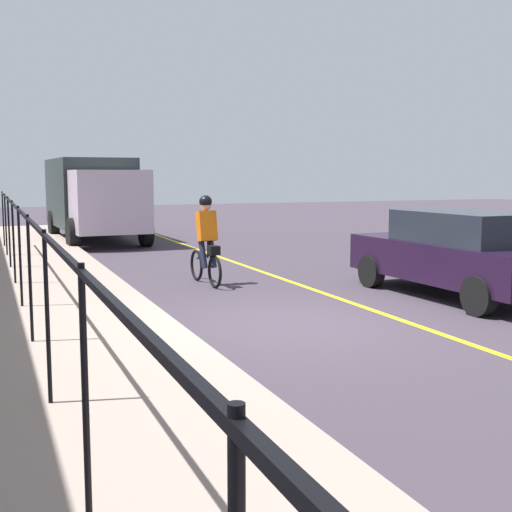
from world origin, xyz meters
TOP-DOWN VIEW (x-y plane):
  - ground_plane at (0.00, 0.00)m, footprint 80.00×80.00m
  - lane_line_centre at (0.00, -1.60)m, footprint 36.00×0.12m
  - sidewalk at (0.00, 3.40)m, footprint 40.00×3.20m
  - iron_fence at (1.00, 3.80)m, footprint 22.00×0.04m
  - cyclist_lead at (3.91, 0.15)m, footprint 1.71×0.38m
  - patrol_sedan at (0.88, -3.71)m, footprint 4.46×2.05m
  - box_truck_background at (14.06, 0.85)m, footprint 6.78×2.71m

SIDE VIEW (x-z plane):
  - ground_plane at x=0.00m, z-range 0.00..0.00m
  - lane_line_centre at x=0.00m, z-range 0.00..0.01m
  - sidewalk at x=0.00m, z-range 0.00..0.15m
  - patrol_sedan at x=0.88m, z-range 0.03..1.61m
  - cyclist_lead at x=3.91m, z-range 0.00..1.82m
  - iron_fence at x=1.00m, z-range 0.58..2.18m
  - box_truck_background at x=14.06m, z-range 0.16..2.94m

